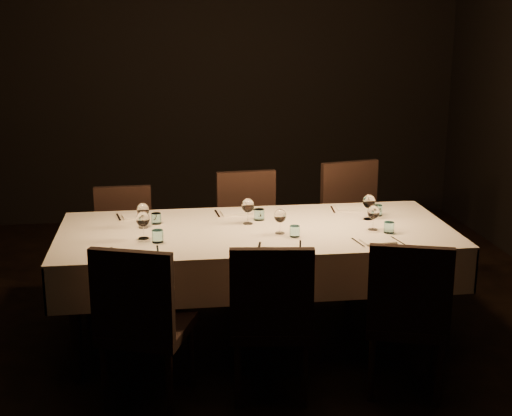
{
  "coord_description": "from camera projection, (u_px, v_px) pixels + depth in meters",
  "views": [
    {
      "loc": [
        -0.58,
        -4.35,
        2.08
      ],
      "look_at": [
        0.0,
        0.0,
        0.9
      ],
      "focal_mm": 50.0,
      "sensor_mm": 36.0,
      "label": 1
    }
  ],
  "objects": [
    {
      "name": "room",
      "position": [
        256.0,
        114.0,
        4.39
      ],
      "size": [
        5.01,
        6.01,
        3.01
      ],
      "color": "black",
      "rests_on": "ground"
    },
    {
      "name": "dining_table",
      "position": [
        256.0,
        240.0,
        4.6
      ],
      "size": [
        2.52,
        1.12,
        0.76
      ],
      "color": "black",
      "rests_on": "ground"
    },
    {
      "name": "chair_near_left",
      "position": [
        141.0,
        318.0,
        3.82
      ],
      "size": [
        0.57,
        0.57,
        0.93
      ],
      "rotation": [
        0.0,
        0.0,
        2.79
      ],
      "color": "black",
      "rests_on": "ground"
    },
    {
      "name": "place_setting_near_left",
      "position": [
        144.0,
        233.0,
        4.27
      ],
      "size": [
        0.31,
        0.4,
        0.17
      ],
      "rotation": [
        0.0,
        0.0,
        0.04
      ],
      "color": "white",
      "rests_on": "dining_table"
    },
    {
      "name": "chair_near_center",
      "position": [
        271.0,
        314.0,
        3.89
      ],
      "size": [
        0.49,
        0.49,
        0.92
      ],
      "rotation": [
        0.0,
        0.0,
        3.02
      ],
      "color": "black",
      "rests_on": "ground"
    },
    {
      "name": "place_setting_near_center",
      "position": [
        283.0,
        228.0,
        4.38
      ],
      "size": [
        0.3,
        0.39,
        0.16
      ],
      "rotation": [
        0.0,
        0.0,
        -0.2
      ],
      "color": "white",
      "rests_on": "dining_table"
    },
    {
      "name": "chair_near_right",
      "position": [
        408.0,
        311.0,
        3.92
      ],
      "size": [
        0.55,
        0.55,
        0.92
      ],
      "rotation": [
        0.0,
        0.0,
        2.83
      ],
      "color": "black",
      "rests_on": "ground"
    },
    {
      "name": "place_setting_near_right",
      "position": [
        378.0,
        224.0,
        4.45
      ],
      "size": [
        0.3,
        0.39,
        0.16
      ],
      "rotation": [
        0.0,
        0.0,
        0.17
      ],
      "color": "white",
      "rests_on": "dining_table"
    },
    {
      "name": "chair_far_left",
      "position": [
        124.0,
        240.0,
        5.26
      ],
      "size": [
        0.43,
        0.43,
        0.87
      ],
      "rotation": [
        0.0,
        0.0,
        0.03
      ],
      "color": "black",
      "rests_on": "ground"
    },
    {
      "name": "place_setting_far_left",
      "position": [
        144.0,
        214.0,
        4.68
      ],
      "size": [
        0.31,
        0.39,
        0.17
      ],
      "rotation": [
        0.0,
        0.0,
        0.18
      ],
      "color": "white",
      "rests_on": "dining_table"
    },
    {
      "name": "chair_far_center",
      "position": [
        249.0,
        229.0,
        5.4
      ],
      "size": [
        0.49,
        0.49,
        0.95
      ],
      "rotation": [
        0.0,
        0.0,
        0.08
      ],
      "color": "black",
      "rests_on": "ground"
    },
    {
      "name": "place_setting_far_center",
      "position": [
        247.0,
        210.0,
        4.77
      ],
      "size": [
        0.32,
        0.4,
        0.17
      ],
      "rotation": [
        0.0,
        0.0,
        0.07
      ],
      "color": "white",
      "rests_on": "dining_table"
    },
    {
      "name": "chair_far_right",
      "position": [
        355.0,
        221.0,
        5.55
      ],
      "size": [
        0.57,
        0.57,
        0.99
      ],
      "rotation": [
        0.0,
        0.0,
        0.22
      ],
      "color": "black",
      "rests_on": "ground"
    },
    {
      "name": "place_setting_far_right",
      "position": [
        365.0,
        206.0,
        4.87
      ],
      "size": [
        0.32,
        0.4,
        0.17
      ],
      "rotation": [
        0.0,
        0.0,
        -0.09
      ],
      "color": "white",
      "rests_on": "dining_table"
    }
  ]
}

